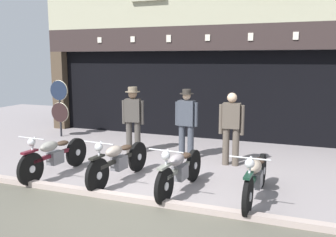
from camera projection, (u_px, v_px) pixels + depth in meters
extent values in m
cube|color=gray|center=(206.00, 142.00, 10.65)|extent=(22.84, 10.00, 0.08)
cube|color=#AE9C94|center=(131.00, 200.00, 6.11)|extent=(22.84, 0.16, 0.18)
cube|color=black|center=(224.00, 90.00, 12.56)|extent=(9.98, 4.00, 2.60)
cube|color=#4C3D2D|center=(61.00, 90.00, 12.43)|extent=(0.44, 0.36, 2.60)
cube|color=#23282D|center=(212.00, 90.00, 10.92)|extent=(9.54, 0.03, 2.18)
cube|color=#322625|center=(209.00, 38.00, 10.28)|extent=(10.84, 0.24, 0.70)
cube|color=silver|center=(100.00, 40.00, 11.38)|extent=(0.14, 0.03, 0.17)
cube|color=silver|center=(133.00, 39.00, 10.98)|extent=(0.14, 0.03, 0.17)
cube|color=silver|center=(169.00, 39.00, 10.57)|extent=(0.14, 0.03, 0.21)
cube|color=silver|center=(208.00, 38.00, 10.16)|extent=(0.14, 0.03, 0.17)
cube|color=silver|center=(251.00, 37.00, 9.74)|extent=(0.14, 0.03, 0.20)
cube|color=silver|center=(296.00, 36.00, 9.34)|extent=(0.14, 0.03, 0.20)
cylinder|color=black|center=(31.00, 169.00, 6.84)|extent=(0.10, 0.63, 0.63)
cylinder|color=silver|center=(31.00, 169.00, 6.84)|extent=(0.11, 0.14, 0.14)
cylinder|color=black|center=(76.00, 152.00, 8.07)|extent=(0.11, 0.63, 0.63)
cylinder|color=silver|center=(76.00, 152.00, 8.07)|extent=(0.12, 0.14, 0.14)
cube|color=#57131F|center=(55.00, 154.00, 7.44)|extent=(0.13, 1.26, 0.07)
cube|color=slate|center=(55.00, 157.00, 7.45)|extent=(0.22, 0.33, 0.26)
ellipsoid|color=gray|center=(49.00, 146.00, 7.26)|extent=(0.24, 0.47, 0.20)
ellipsoid|color=#38281E|center=(63.00, 143.00, 7.63)|extent=(0.21, 0.31, 0.10)
cube|color=#57131F|center=(30.00, 152.00, 6.79)|extent=(0.12, 0.36, 0.04)
sphere|color=silver|center=(31.00, 142.00, 6.81)|extent=(0.15, 0.15, 0.15)
cylinder|color=silver|center=(31.00, 138.00, 6.80)|extent=(0.62, 0.05, 0.02)
cylinder|color=silver|center=(31.00, 154.00, 6.83)|extent=(0.05, 0.27, 0.61)
cylinder|color=black|center=(97.00, 175.00, 6.46)|extent=(0.13, 0.63, 0.63)
cylinder|color=silver|center=(97.00, 175.00, 6.46)|extent=(0.11, 0.15, 0.14)
cylinder|color=black|center=(138.00, 157.00, 7.70)|extent=(0.14, 0.63, 0.63)
cylinder|color=silver|center=(138.00, 157.00, 7.70)|extent=(0.12, 0.15, 0.14)
cube|color=black|center=(119.00, 159.00, 7.06)|extent=(0.19, 1.29, 0.07)
cube|color=slate|center=(119.00, 163.00, 7.07)|extent=(0.23, 0.34, 0.26)
ellipsoid|color=#A8998B|center=(114.00, 151.00, 6.88)|extent=(0.26, 0.48, 0.20)
ellipsoid|color=#38281E|center=(126.00, 147.00, 7.26)|extent=(0.23, 0.32, 0.10)
cube|color=black|center=(97.00, 157.00, 6.41)|extent=(0.13, 0.37, 0.04)
sphere|color=silver|center=(99.00, 147.00, 6.44)|extent=(0.15, 0.15, 0.15)
cylinder|color=silver|center=(99.00, 143.00, 6.42)|extent=(0.62, 0.08, 0.02)
cylinder|color=silver|center=(98.00, 159.00, 6.45)|extent=(0.06, 0.23, 0.62)
cylinder|color=black|center=(164.00, 186.00, 5.94)|extent=(0.12, 0.62, 0.62)
cylinder|color=silver|center=(164.00, 186.00, 5.94)|extent=(0.11, 0.14, 0.14)
cylinder|color=black|center=(193.00, 165.00, 7.10)|extent=(0.13, 0.62, 0.62)
cylinder|color=silver|center=(193.00, 165.00, 7.10)|extent=(0.12, 0.14, 0.14)
cube|color=gray|center=(180.00, 168.00, 6.50)|extent=(0.16, 1.20, 0.07)
cube|color=slate|center=(180.00, 172.00, 6.51)|extent=(0.22, 0.33, 0.26)
ellipsoid|color=gray|center=(177.00, 160.00, 6.33)|extent=(0.26, 0.48, 0.20)
ellipsoid|color=#38281E|center=(185.00, 155.00, 6.68)|extent=(0.22, 0.31, 0.10)
cube|color=gray|center=(164.00, 167.00, 5.88)|extent=(0.13, 0.37, 0.04)
sphere|color=silver|center=(166.00, 156.00, 5.91)|extent=(0.15, 0.15, 0.15)
cylinder|color=silver|center=(166.00, 151.00, 5.90)|extent=(0.62, 0.07, 0.02)
cylinder|color=silver|center=(165.00, 168.00, 5.93)|extent=(0.06, 0.25, 0.61)
cylinder|color=black|center=(248.00, 197.00, 5.47)|extent=(0.09, 0.63, 0.62)
cylinder|color=silver|center=(248.00, 197.00, 5.47)|extent=(0.10, 0.14, 0.14)
cylinder|color=black|center=(262.00, 170.00, 6.76)|extent=(0.10, 0.63, 0.62)
cylinder|color=silver|center=(262.00, 170.00, 6.76)|extent=(0.11, 0.14, 0.14)
cube|color=#143426|center=(256.00, 175.00, 6.10)|extent=(0.11, 1.30, 0.07)
cube|color=slate|center=(256.00, 179.00, 6.11)|extent=(0.21, 0.33, 0.26)
ellipsoid|color=tan|center=(255.00, 166.00, 5.91)|extent=(0.23, 0.47, 0.20)
ellipsoid|color=#38281E|center=(259.00, 161.00, 6.30)|extent=(0.21, 0.31, 0.10)
cube|color=#143426|center=(249.00, 175.00, 5.42)|extent=(0.11, 0.36, 0.04)
sphere|color=silver|center=(250.00, 163.00, 5.45)|extent=(0.15, 0.15, 0.15)
cylinder|color=silver|center=(250.00, 158.00, 5.44)|extent=(0.62, 0.04, 0.02)
cylinder|color=silver|center=(249.00, 177.00, 5.46)|extent=(0.05, 0.29, 0.60)
cylinder|color=#47423D|center=(138.00, 137.00, 9.14)|extent=(0.15, 0.15, 0.83)
cylinder|color=#47423D|center=(129.00, 137.00, 9.18)|extent=(0.15, 0.15, 0.83)
cube|color=#47423D|center=(133.00, 110.00, 9.05)|extent=(0.41, 0.28, 0.57)
cube|color=silver|center=(134.00, 107.00, 9.15)|extent=(0.14, 0.04, 0.32)
cube|color=navy|center=(134.00, 107.00, 9.17)|extent=(0.05, 0.02, 0.30)
cylinder|color=#47423D|center=(142.00, 113.00, 9.02)|extent=(0.09, 0.09, 0.59)
cylinder|color=#47423D|center=(124.00, 112.00, 9.10)|extent=(0.09, 0.09, 0.59)
sphere|color=#9E7A5B|center=(133.00, 94.00, 8.99)|extent=(0.22, 0.22, 0.22)
cylinder|color=#7F705B|center=(133.00, 92.00, 8.98)|extent=(0.37, 0.37, 0.01)
cylinder|color=#7F705B|center=(133.00, 89.00, 8.97)|extent=(0.23, 0.23, 0.12)
cylinder|color=#3D424C|center=(191.00, 142.00, 8.61)|extent=(0.15, 0.15, 0.83)
cylinder|color=#3D424C|center=(182.00, 141.00, 8.69)|extent=(0.15, 0.15, 0.83)
cube|color=#3D424C|center=(186.00, 113.00, 8.54)|extent=(0.39, 0.23, 0.59)
cube|color=silver|center=(188.00, 109.00, 8.63)|extent=(0.14, 0.02, 0.33)
cube|color=navy|center=(188.00, 110.00, 8.64)|extent=(0.05, 0.01, 0.31)
cylinder|color=#3D424C|center=(196.00, 115.00, 8.45)|extent=(0.09, 0.09, 0.56)
cylinder|color=#3D424C|center=(177.00, 113.00, 8.63)|extent=(0.09, 0.09, 0.56)
sphere|color=beige|center=(187.00, 96.00, 8.47)|extent=(0.19, 0.19, 0.19)
cylinder|color=#332D28|center=(187.00, 94.00, 8.46)|extent=(0.33, 0.33, 0.01)
cylinder|color=#332D28|center=(187.00, 91.00, 8.45)|extent=(0.20, 0.20, 0.11)
cylinder|color=brown|center=(236.00, 147.00, 8.08)|extent=(0.15, 0.15, 0.87)
cylinder|color=brown|center=(226.00, 146.00, 8.15)|extent=(0.15, 0.15, 0.87)
cube|color=brown|center=(232.00, 116.00, 8.01)|extent=(0.39, 0.23, 0.56)
cube|color=silver|center=(233.00, 112.00, 8.10)|extent=(0.14, 0.02, 0.31)
cube|color=black|center=(233.00, 112.00, 8.12)|extent=(0.05, 0.01, 0.29)
cylinder|color=brown|center=(242.00, 120.00, 7.94)|extent=(0.09, 0.09, 0.66)
cylinder|color=brown|center=(221.00, 119.00, 8.10)|extent=(0.09, 0.09, 0.66)
sphere|color=beige|center=(232.00, 98.00, 7.94)|extent=(0.22, 0.22, 0.22)
cylinder|color=#232328|center=(60.00, 109.00, 11.11)|extent=(0.06, 0.06, 1.71)
cylinder|color=#192338|center=(59.00, 90.00, 11.00)|extent=(0.59, 0.03, 0.59)
torus|color=beige|center=(59.00, 90.00, 11.01)|extent=(0.62, 0.04, 0.62)
cylinder|color=black|center=(60.00, 112.00, 11.11)|extent=(0.59, 0.03, 0.59)
torus|color=beige|center=(60.00, 112.00, 11.12)|extent=(0.62, 0.04, 0.62)
cube|color=beige|center=(292.00, 78.00, 9.92)|extent=(0.70, 0.02, 1.08)
cube|color=#232328|center=(293.00, 62.00, 9.84)|extent=(0.70, 0.01, 0.20)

